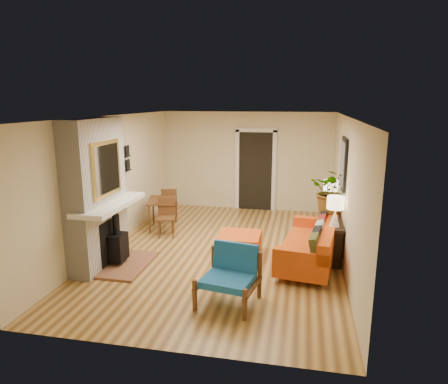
{
  "coord_description": "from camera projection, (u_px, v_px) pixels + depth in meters",
  "views": [
    {
      "loc": [
        1.48,
        -7.2,
        2.9
      ],
      "look_at": [
        0.0,
        0.2,
        1.15
      ],
      "focal_mm": 32.0,
      "sensor_mm": 36.0,
      "label": 1
    }
  ],
  "objects": [
    {
      "name": "lamp_far",
      "position": [
        330.0,
        190.0,
        8.33
      ],
      "size": [
        0.3,
        0.3,
        0.54
      ],
      "color": "white",
      "rests_on": "console_table"
    },
    {
      "name": "lamp_near",
      "position": [
        335.0,
        208.0,
        6.95
      ],
      "size": [
        0.3,
        0.3,
        0.54
      ],
      "color": "white",
      "rests_on": "console_table"
    },
    {
      "name": "fireplace",
      "position": [
        98.0,
        197.0,
        6.96
      ],
      "size": [
        1.09,
        1.68,
        2.6
      ],
      "color": "white",
      "rests_on": "ground"
    },
    {
      "name": "console_table",
      "position": [
        331.0,
        223.0,
        7.7
      ],
      "size": [
        0.34,
        1.85,
        0.72
      ],
      "color": "black",
      "rests_on": "ground"
    },
    {
      "name": "dining_table",
      "position": [
        165.0,
        205.0,
        9.15
      ],
      "size": [
        0.92,
        1.57,
        0.83
      ],
      "color": "brown",
      "rests_on": "ground"
    },
    {
      "name": "houseplant",
      "position": [
        332.0,
        191.0,
        7.75
      ],
      "size": [
        0.9,
        0.82,
        0.89
      ],
      "primitive_type": "imported",
      "rotation": [
        0.0,
        0.0,
        -0.16
      ],
      "color": "#1E5919",
      "rests_on": "console_table"
    },
    {
      "name": "room_shell",
      "position": [
        267.0,
        168.0,
        9.94
      ],
      "size": [
        6.5,
        6.5,
        6.5
      ],
      "color": "tan",
      "rests_on": "ground"
    },
    {
      "name": "ottoman",
      "position": [
        239.0,
        243.0,
        7.62
      ],
      "size": [
        0.8,
        0.8,
        0.4
      ],
      "color": "silver",
      "rests_on": "ground"
    },
    {
      "name": "blue_chair",
      "position": [
        231.0,
        272.0,
        5.82
      ],
      "size": [
        0.92,
        0.9,
        0.83
      ],
      "color": "brown",
      "rests_on": "ground"
    },
    {
      "name": "sofa",
      "position": [
        313.0,
        245.0,
        7.15
      ],
      "size": [
        1.17,
        2.16,
        0.81
      ],
      "color": "silver",
      "rests_on": "ground"
    }
  ]
}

